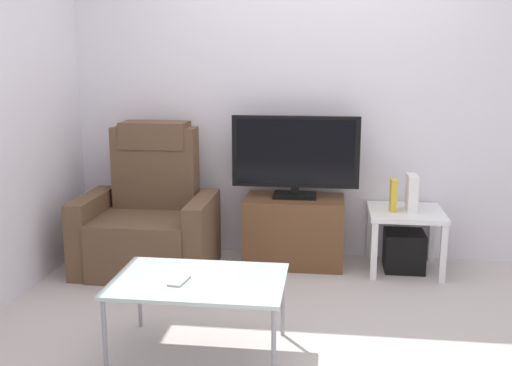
# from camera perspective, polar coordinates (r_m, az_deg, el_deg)

# --- Properties ---
(ground_plane) EXTENTS (6.40, 6.40, 0.00)m
(ground_plane) POSITION_cam_1_polar(r_m,az_deg,el_deg) (3.82, 4.12, -12.05)
(ground_plane) COLOR #BCB2AD
(wall_back) EXTENTS (6.40, 0.06, 2.60)m
(wall_back) POSITION_cam_1_polar(r_m,az_deg,el_deg) (4.62, 5.15, 8.81)
(wall_back) COLOR silver
(wall_back) RESTS_ON ground
(wall_side) EXTENTS (0.06, 4.48, 2.60)m
(wall_side) POSITION_cam_1_polar(r_m,az_deg,el_deg) (4.05, -23.44, 7.44)
(wall_side) COLOR silver
(wall_side) RESTS_ON ground
(tv_stand) EXTENTS (0.74, 0.44, 0.52)m
(tv_stand) POSITION_cam_1_polar(r_m,az_deg,el_deg) (4.53, 3.71, -4.62)
(tv_stand) COLOR brown
(tv_stand) RESTS_ON ground
(television) EXTENTS (0.95, 0.20, 0.62)m
(television) POSITION_cam_1_polar(r_m,az_deg,el_deg) (4.41, 3.83, 2.75)
(television) COLOR black
(television) RESTS_ON tv_stand
(recliner_armchair) EXTENTS (0.98, 0.78, 1.08)m
(recliner_armchair) POSITION_cam_1_polar(r_m,az_deg,el_deg) (4.48, -10.28, -3.46)
(recliner_armchair) COLOR brown
(recliner_armchair) RESTS_ON ground
(side_table) EXTENTS (0.54, 0.54, 0.46)m
(side_table) POSITION_cam_1_polar(r_m,az_deg,el_deg) (4.49, 14.27, -3.46)
(side_table) COLOR white
(side_table) RESTS_ON ground
(subwoofer_box) EXTENTS (0.29, 0.29, 0.29)m
(subwoofer_box) POSITION_cam_1_polar(r_m,az_deg,el_deg) (4.56, 14.12, -6.37)
(subwoofer_box) COLOR black
(subwoofer_box) RESTS_ON ground
(book_upright) EXTENTS (0.04, 0.12, 0.23)m
(book_upright) POSITION_cam_1_polar(r_m,az_deg,el_deg) (4.41, 13.14, -1.15)
(book_upright) COLOR gold
(book_upright) RESTS_ON side_table
(game_console) EXTENTS (0.07, 0.20, 0.26)m
(game_console) POSITION_cam_1_polar(r_m,az_deg,el_deg) (4.46, 14.84, -0.90)
(game_console) COLOR white
(game_console) RESTS_ON side_table
(coffee_table) EXTENTS (0.90, 0.60, 0.42)m
(coffee_table) POSITION_cam_1_polar(r_m,az_deg,el_deg) (3.14, -5.53, -9.69)
(coffee_table) COLOR #B2C6C1
(coffee_table) RESTS_ON ground
(cell_phone) EXTENTS (0.09, 0.16, 0.01)m
(cell_phone) POSITION_cam_1_polar(r_m,az_deg,el_deg) (3.10, -7.46, -9.37)
(cell_phone) COLOR #B7B7BC
(cell_phone) RESTS_ON coffee_table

